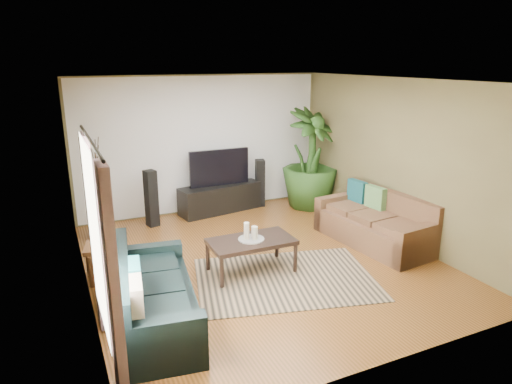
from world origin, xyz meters
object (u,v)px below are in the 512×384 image
pedestal (103,229)px  side_table (104,261)px  vase (101,212)px  television (219,167)px  sofa_left (154,290)px  sofa_right (374,219)px  speaker_right (260,183)px  potted_plant (311,159)px  speaker_left (151,198)px  coffee_table (251,255)px  tv_stand (220,198)px

pedestal → side_table: (-0.16, -1.56, 0.09)m
pedestal → vase: bearing=0.0°
television → sofa_left: bearing=-120.9°
sofa_right → vase: (-4.10, 2.11, 0.05)m
sofa_left → television: size_ratio=1.68×
speaker_right → sofa_right: bearing=-58.4°
potted_plant → pedestal: (-4.16, -0.05, -0.86)m
speaker_left → vase: bearing=-178.4°
speaker_left → potted_plant: (3.24, -0.22, 0.49)m
sofa_right → speaker_right: bearing=-168.0°
side_table → vase: bearing=84.2°
coffee_table → side_table: size_ratio=2.40×
potted_plant → vase: (-4.16, -0.05, -0.55)m
sofa_left → side_table: (-0.39, 1.44, -0.17)m
sofa_right → side_table: (-4.26, 0.55, -0.17)m
pedestal → vase: vase is taller
vase → pedestal: bearing=0.0°
sofa_left → vase: bearing=12.9°
sofa_right → coffee_table: sofa_right is taller
television → pedestal: television is taller
sofa_left → speaker_right: size_ratio=2.08×
sofa_right → tv_stand: bearing=-152.4°
tv_stand → side_table: (-2.51, -2.09, -0.02)m
tv_stand → potted_plant: 2.02m
television → side_table: (-2.51, -2.09, -0.66)m
sofa_right → tv_stand: 3.17m
coffee_table → potted_plant: bearing=44.2°
television → speaker_left: (-1.43, -0.25, -0.39)m
sofa_left → pedestal: size_ratio=6.34×
coffee_table → television: television is taller
sofa_left → sofa_right: (3.87, 0.89, 0.00)m
sofa_left → speaker_right: speaker_right is taller
speaker_left → potted_plant: 3.29m
speaker_right → side_table: bearing=-134.9°
speaker_left → speaker_right: speaker_left is taller
tv_stand → sofa_left: bearing=-130.1°
coffee_table → television: size_ratio=0.99×
tv_stand → vase: bearing=-176.5°
sofa_right → television: (-1.75, 2.64, 0.49)m
speaker_right → pedestal: speaker_right is taller
sofa_right → pedestal: 4.62m
speaker_left → coffee_table: bearing=-85.4°
pedestal → coffee_table: bearing=-51.0°
television → speaker_right: television is taller
television → speaker_left: 1.50m
speaker_right → vase: size_ratio=2.39×
sofa_left → speaker_left: (0.68, 3.27, 0.10)m
sofa_left → vase: sofa_left is taller
sofa_left → coffee_table: sofa_left is taller
speaker_right → potted_plant: bearing=-13.6°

